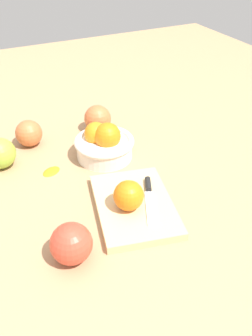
% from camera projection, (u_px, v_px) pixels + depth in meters
% --- Properties ---
extents(ground_plane, '(2.40, 2.40, 0.00)m').
position_uv_depth(ground_plane, '(76.00, 189.00, 0.88)').
color(ground_plane, tan).
extents(bowl, '(0.16, 0.16, 0.10)m').
position_uv_depth(bowl, '(104.00, 143.00, 0.97)').
color(bowl, white).
rests_on(bowl, ground_plane).
extents(cutting_board, '(0.27, 0.22, 0.02)m').
position_uv_depth(cutting_board, '(134.00, 205.00, 0.81)').
color(cutting_board, '#DBB77F').
rests_on(cutting_board, ground_plane).
extents(orange_on_board, '(0.07, 0.07, 0.07)m').
position_uv_depth(orange_on_board, '(129.00, 196.00, 0.77)').
color(orange_on_board, orange).
rests_on(orange_on_board, cutting_board).
extents(knife, '(0.15, 0.08, 0.01)m').
position_uv_depth(knife, '(149.00, 194.00, 0.82)').
color(knife, silver).
rests_on(knife, cutting_board).
extents(apple_front_left, '(0.08, 0.08, 0.08)m').
position_uv_depth(apple_front_left, '(29.00, 133.00, 1.02)').
color(apple_front_left, '#CC6638').
rests_on(apple_front_left, ground_plane).
extents(apple_front_right, '(0.08, 0.08, 0.08)m').
position_uv_depth(apple_front_right, '(71.00, 244.00, 0.68)').
color(apple_front_right, '#D6422D').
rests_on(apple_front_right, ground_plane).
extents(apple_front_left_2, '(0.08, 0.08, 0.08)m').
position_uv_depth(apple_front_left_2, '(0.00, 153.00, 0.93)').
color(apple_front_left_2, '#8EB738').
rests_on(apple_front_left_2, ground_plane).
extents(apple_back_left, '(0.08, 0.08, 0.08)m').
position_uv_depth(apple_back_left, '(98.00, 119.00, 1.09)').
color(apple_back_left, '#CC6638').
rests_on(apple_back_left, ground_plane).
extents(citrus_peel, '(0.06, 0.06, 0.01)m').
position_uv_depth(citrus_peel, '(51.00, 170.00, 0.93)').
color(citrus_peel, orange).
rests_on(citrus_peel, ground_plane).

